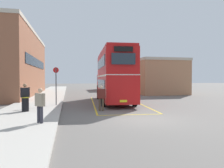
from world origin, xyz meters
The scene contains 12 objects.
ground_plane centered at (0.00, 14.40, 0.00)m, with size 135.60×135.60×0.00m, color #66605B.
sidewalk_left centered at (-6.50, 16.80, 0.07)m, with size 4.00×57.60×0.14m, color #B2ADA3.
brick_building_left centered at (-11.25, 18.51, 4.06)m, with size 6.42×20.10×8.10m.
depot_building_right centered at (8.77, 22.43, 2.49)m, with size 6.67×16.17×4.97m.
double_decker_bus centered at (0.16, 8.43, 2.51)m, with size 3.33×10.03×4.75m.
single_deck_bus centered at (2.91, 28.43, 1.64)m, with size 2.77×8.13×3.02m.
pedestrian_boarding centered at (-1.81, 3.39, 1.03)m, with size 0.58×0.32×1.76m.
pedestrian_waiting_near centered at (-6.73, 3.58, 1.16)m, with size 0.54×0.42×1.75m.
pedestrian_waiting_far centered at (-5.31, -0.49, 1.07)m, with size 0.49×0.48×1.63m.
litter_bin centered at (-6.67, 3.32, 0.59)m, with size 0.46×0.46×0.89m.
bus_stop_sign centered at (-4.95, 6.29, 1.90)m, with size 0.43×0.15×2.95m.
bay_marking_yellow centered at (0.09, 6.57, 0.00)m, with size 5.06×12.19×0.01m.
Camera 1 is at (-4.01, -10.75, 2.22)m, focal length 33.77 mm.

